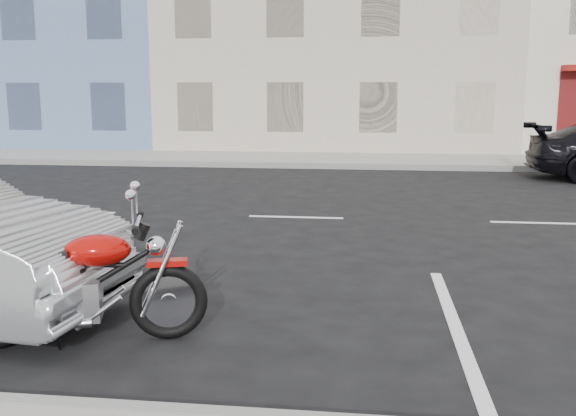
% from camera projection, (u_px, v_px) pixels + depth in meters
% --- Properties ---
extents(ground, '(120.00, 120.00, 0.00)m').
position_uv_depth(ground, '(416.00, 220.00, 10.62)').
color(ground, black).
rests_on(ground, ground).
extents(sidewalk_far, '(80.00, 3.40, 0.15)m').
position_uv_depth(sidewalk_far, '(230.00, 158.00, 19.70)').
color(sidewalk_far, gray).
rests_on(sidewalk_far, ground).
extents(curb_far, '(80.00, 0.12, 0.16)m').
position_uv_depth(curb_far, '(217.00, 164.00, 18.04)').
color(curb_far, gray).
rests_on(curb_far, ground).
extents(motorcycle, '(2.04, 0.88, 1.05)m').
position_uv_depth(motorcycle, '(171.00, 285.00, 5.44)').
color(motorcycle, black).
rests_on(motorcycle, ground).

